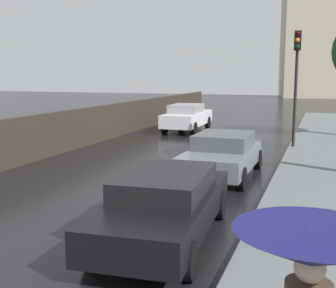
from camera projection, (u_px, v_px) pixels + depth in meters
name	position (u px, v px, depth m)	size (l,w,h in m)	color
car_grey_near_kerb	(223.00, 154.00, 13.16)	(1.86, 4.37, 1.30)	slate
car_white_mid_road	(187.00, 117.00, 23.68)	(1.84, 4.61, 1.44)	silver
car_black_far_ahead	(166.00, 204.00, 8.09)	(1.99, 4.56, 1.28)	black
pedestrian_with_umbrella_near	(310.00, 275.00, 3.09)	(1.11, 1.11, 1.84)	black
traffic_light	(297.00, 68.00, 17.35)	(0.26, 0.39, 4.57)	black
distant_tower	(332.00, 0.00, 57.81)	(13.72, 13.21, 25.16)	#B2A88E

